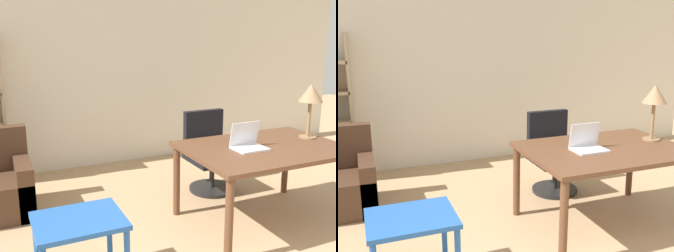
{
  "view_description": "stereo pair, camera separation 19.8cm",
  "coord_description": "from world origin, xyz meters",
  "views": [
    {
      "loc": [
        -1.53,
        -0.8,
        1.84
      ],
      "look_at": [
        -0.11,
        2.31,
        1.03
      ],
      "focal_mm": 42.0,
      "sensor_mm": 36.0,
      "label": 1
    },
    {
      "loc": [
        -1.35,
        -0.87,
        1.84
      ],
      "look_at": [
        -0.11,
        2.31,
        1.03
      ],
      "focal_mm": 42.0,
      "sensor_mm": 36.0,
      "label": 2
    }
  ],
  "objects": [
    {
      "name": "table_lamp",
      "position": [
        1.42,
        2.19,
        1.22
      ],
      "size": [
        0.24,
        0.24,
        0.56
      ],
      "color": "olive",
      "rests_on": "desk"
    },
    {
      "name": "office_chair",
      "position": [
        0.78,
        3.07,
        0.43
      ],
      "size": [
        0.53,
        0.53,
        0.94
      ],
      "color": "black",
      "rests_on": "ground_plane"
    },
    {
      "name": "side_table_blue",
      "position": [
        -1.05,
        1.8,
        0.47
      ],
      "size": [
        0.63,
        0.52,
        0.55
      ],
      "color": "#2356A3",
      "rests_on": "ground_plane"
    },
    {
      "name": "desk",
      "position": [
        0.82,
        2.11,
        0.69
      ],
      "size": [
        1.53,
        1.09,
        0.78
      ],
      "color": "brown",
      "rests_on": "ground_plane"
    },
    {
      "name": "wall_back",
      "position": [
        0.0,
        4.53,
        1.35
      ],
      "size": [
        8.0,
        0.06,
        2.7
      ],
      "color": "beige",
      "rests_on": "ground_plane"
    },
    {
      "name": "laptop",
      "position": [
        0.63,
        2.12,
        0.83
      ],
      "size": [
        0.31,
        0.24,
        0.25
      ],
      "color": "silver",
      "rests_on": "desk"
    }
  ]
}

